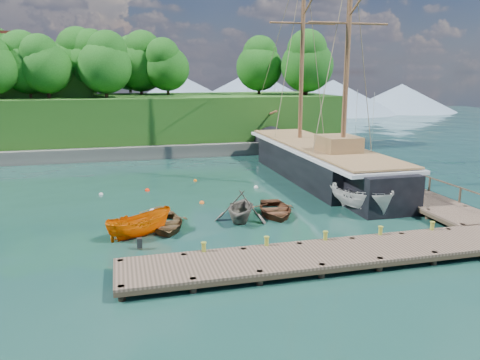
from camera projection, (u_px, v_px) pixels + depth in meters
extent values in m
plane|color=#143630|center=(256.00, 223.00, 27.24)|extent=(160.00, 160.00, 0.00)
cube|color=#45372C|center=(338.00, 251.00, 21.48)|extent=(20.00, 3.20, 0.12)
cube|color=#30271B|center=(338.00, 255.00, 21.51)|extent=(20.00, 3.20, 0.20)
cylinder|color=#30271B|center=(122.00, 299.00, 17.99)|extent=(0.28, 0.28, 1.10)
cylinder|color=#30271B|center=(121.00, 272.00, 20.44)|extent=(0.28, 0.28, 1.10)
cube|color=#45372C|center=(372.00, 178.00, 36.53)|extent=(3.20, 24.00, 0.12)
cube|color=#30271B|center=(372.00, 180.00, 36.57)|extent=(3.20, 24.00, 0.20)
cylinder|color=#30271B|center=(461.00, 234.00, 25.29)|extent=(0.28, 0.28, 1.10)
cylinder|color=#30271B|center=(300.00, 159.00, 47.36)|extent=(0.28, 0.28, 1.10)
cylinder|color=#30271B|center=(324.00, 157.00, 47.99)|extent=(0.28, 0.28, 1.10)
cylinder|color=olive|center=(204.00, 264.00, 21.45)|extent=(0.26, 0.26, 0.45)
cylinder|color=olive|center=(266.00, 257.00, 22.18)|extent=(0.26, 0.26, 0.45)
cylinder|color=olive|center=(325.00, 251.00, 22.92)|extent=(0.26, 0.26, 0.45)
cylinder|color=olive|center=(379.00, 246.00, 23.65)|extent=(0.26, 0.26, 0.45)
cylinder|color=olive|center=(431.00, 241.00, 24.38)|extent=(0.26, 0.26, 0.45)
imported|color=#503B23|center=(166.00, 228.00, 26.36)|extent=(2.89, 4.01, 0.82)
imported|color=#5F594F|center=(241.00, 220.00, 27.73)|extent=(4.28, 4.55, 1.91)
imported|color=#532F1C|center=(275.00, 214.00, 28.90)|extent=(3.46, 4.47, 0.85)
imported|color=#D75F00|center=(140.00, 236.00, 25.07)|extent=(4.05, 2.87, 1.47)
imported|color=silver|center=(360.00, 211.00, 29.53)|extent=(3.32, 5.40, 1.96)
cube|color=black|center=(318.00, 167.00, 38.72)|extent=(5.35, 16.35, 3.39)
cube|color=black|center=(277.00, 148.00, 48.62)|extent=(2.93, 5.14, 3.06)
cube|color=black|center=(378.00, 195.00, 29.92)|extent=(3.72, 4.21, 3.23)
cube|color=silver|center=(319.00, 148.00, 38.35)|extent=(5.41, 21.49, 0.25)
cube|color=brown|center=(319.00, 145.00, 38.30)|extent=(4.94, 21.02, 0.12)
cube|color=brown|center=(338.00, 144.00, 34.86)|extent=(2.66, 3.01, 1.20)
cylinder|color=brown|center=(266.00, 115.00, 51.38)|extent=(0.26, 6.90, 1.69)
cylinder|color=brown|center=(303.00, 34.00, 40.23)|extent=(0.36, 0.36, 18.03)
cylinder|color=brown|center=(348.00, 36.00, 32.47)|extent=(0.36, 0.36, 16.59)
cylinder|color=#8C7A59|center=(278.00, 37.00, 46.30)|extent=(0.08, 12.47, 10.47)
sphere|color=silver|center=(152.00, 211.00, 29.52)|extent=(0.36, 0.36, 0.36)
sphere|color=orange|center=(202.00, 203.00, 31.33)|extent=(0.34, 0.34, 0.34)
sphere|color=#DF4C11|center=(243.00, 205.00, 30.87)|extent=(0.33, 0.33, 0.33)
sphere|color=silver|center=(256.00, 188.00, 35.51)|extent=(0.35, 0.35, 0.35)
sphere|color=#FB2003|center=(147.00, 191.00, 34.65)|extent=(0.35, 0.35, 0.35)
sphere|color=orange|center=(195.00, 181.00, 37.76)|extent=(0.28, 0.28, 0.28)
sphere|color=silver|center=(101.00, 195.00, 33.52)|extent=(0.31, 0.31, 0.31)
sphere|color=#EB6200|center=(281.00, 213.00, 29.27)|extent=(0.33, 0.33, 0.33)
cube|color=#474744|center=(115.00, 152.00, 47.79)|extent=(50.00, 4.00, 1.40)
cube|color=#224C14|center=(114.00, 123.00, 52.91)|extent=(50.00, 14.00, 6.00)
cylinder|color=#382616|center=(30.00, 91.00, 48.31)|extent=(0.36, 0.36, 1.40)
sphere|color=#174A12|center=(28.00, 67.00, 47.77)|extent=(5.42, 5.42, 5.42)
cylinder|color=#382616|center=(49.00, 91.00, 47.56)|extent=(0.36, 0.36, 1.40)
sphere|color=#174A12|center=(47.00, 68.00, 47.05)|extent=(5.02, 5.02, 5.02)
cylinder|color=#382616|center=(306.00, 89.00, 54.27)|extent=(0.36, 0.36, 1.40)
sphere|color=#174A12|center=(307.00, 66.00, 53.69)|extent=(6.00, 6.00, 6.00)
cylinder|color=#382616|center=(168.00, 89.00, 54.78)|extent=(0.36, 0.36, 1.40)
sphere|color=#174A12|center=(167.00, 69.00, 54.26)|extent=(5.13, 5.13, 5.13)
cylinder|color=#382616|center=(92.00, 90.00, 51.73)|extent=(0.36, 0.36, 1.40)
sphere|color=#174A12|center=(90.00, 66.00, 51.16)|extent=(5.82, 5.82, 5.82)
cylinder|color=#382616|center=(141.00, 88.00, 56.07)|extent=(0.36, 0.36, 1.40)
sphere|color=#174A12|center=(140.00, 66.00, 55.49)|extent=(6.05, 6.05, 6.05)
cylinder|color=#382616|center=(305.00, 89.00, 55.26)|extent=(0.36, 0.36, 1.40)
sphere|color=#174A12|center=(305.00, 70.00, 54.77)|extent=(4.77, 4.77, 4.77)
cylinder|color=#382616|center=(106.00, 91.00, 48.70)|extent=(0.36, 0.36, 1.40)
sphere|color=#174A12|center=(105.00, 67.00, 48.15)|extent=(5.47, 5.47, 5.47)
cylinder|color=#382616|center=(259.00, 88.00, 56.67)|extent=(0.36, 0.36, 1.40)
sphere|color=#174A12|center=(259.00, 67.00, 56.12)|extent=(5.55, 5.55, 5.55)
cylinder|color=#382616|center=(96.00, 88.00, 58.90)|extent=(0.36, 0.36, 1.40)
sphere|color=#174A12|center=(94.00, 66.00, 58.30)|extent=(6.25, 6.25, 6.25)
cylinder|color=#382616|center=(18.00, 90.00, 50.97)|extent=(0.36, 0.36, 1.40)
sphere|color=#174A12|center=(15.00, 67.00, 50.43)|extent=(5.47, 5.47, 5.47)
cylinder|color=#382616|center=(1.00, 90.00, 50.63)|extent=(0.36, 0.36, 1.40)
cylinder|color=#382616|center=(130.00, 87.00, 60.52)|extent=(0.36, 0.36, 1.40)
sphere|color=#174A12|center=(129.00, 67.00, 59.95)|extent=(5.89, 5.89, 5.89)
cylinder|color=#382616|center=(76.00, 90.00, 52.09)|extent=(0.36, 0.36, 1.40)
sphere|color=#174A12|center=(74.00, 65.00, 51.50)|extent=(6.08, 6.08, 6.08)
cone|color=#728CA5|center=(253.00, 92.00, 97.14)|extent=(36.00, 36.00, 9.00)
cone|color=#728CA5|center=(332.00, 96.00, 101.77)|extent=(28.00, 28.00, 7.00)
cone|color=#728CA5|center=(181.00, 96.00, 93.59)|extent=(32.00, 32.00, 8.00)
cone|color=#728CA5|center=(401.00, 97.00, 106.03)|extent=(24.00, 24.00, 6.00)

